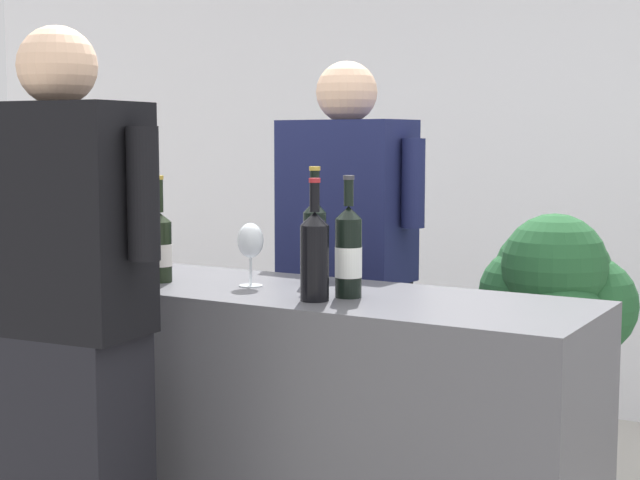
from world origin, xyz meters
TOP-DOWN VIEW (x-y plane):
  - wall_back at (0.00, 2.60)m, footprint 8.00×0.10m
  - counter at (0.00, 0.00)m, footprint 1.85×0.55m
  - wine_bottle_0 at (-0.52, -0.05)m, footprint 0.07×0.07m
  - wine_bottle_1 at (0.04, 0.14)m, footprint 0.07×0.07m
  - wine_bottle_2 at (-0.38, -0.08)m, footprint 0.08×0.08m
  - wine_bottle_3 at (-0.64, -0.04)m, footprint 0.08×0.08m
  - wine_bottle_4 at (0.20, -0.13)m, footprint 0.08×0.08m
  - wine_bottle_5 at (0.25, -0.04)m, footprint 0.08×0.08m
  - wine_bottle_6 at (-0.70, -0.12)m, footprint 0.08×0.08m
  - wine_glass at (-0.09, -0.02)m, footprint 0.08×0.08m
  - person_server at (-0.13, 0.63)m, footprint 0.62×0.27m
  - person_guest at (-0.29, -0.57)m, footprint 0.59×0.28m
  - potted_shrub at (0.52, 0.99)m, footprint 0.56×0.55m

SIDE VIEW (x-z plane):
  - counter at x=0.00m, z-range 0.00..1.00m
  - person_server at x=-0.13m, z-range -0.02..1.68m
  - potted_shrub at x=0.52m, z-range 0.24..1.42m
  - person_guest at x=-0.29m, z-range -0.02..1.70m
  - wine_bottle_2 at x=-0.38m, z-range 0.94..1.27m
  - wine_bottle_3 at x=-0.64m, z-range 0.94..1.28m
  - wine_bottle_6 at x=-0.70m, z-range 0.94..1.28m
  - wine_bottle_0 at x=-0.52m, z-range 0.94..1.29m
  - wine_bottle_5 at x=0.25m, z-range 0.95..1.29m
  - wine_bottle_4 at x=0.20m, z-range 0.96..1.29m
  - wine_bottle_1 at x=0.04m, z-range 0.95..1.30m
  - wine_glass at x=-0.09m, z-range 1.03..1.22m
  - wall_back at x=0.00m, z-range 0.00..2.80m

